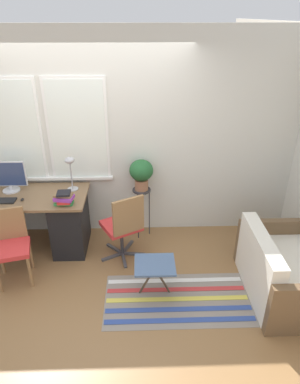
% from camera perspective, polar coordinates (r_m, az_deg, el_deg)
% --- Properties ---
extents(ground_plane, '(14.00, 14.00, 0.00)m').
position_cam_1_polar(ground_plane, '(4.46, -9.29, -11.56)').
color(ground_plane, olive).
extents(wall_back_with_window, '(9.00, 0.12, 2.70)m').
position_cam_1_polar(wall_back_with_window, '(4.52, -9.77, 8.68)').
color(wall_back_with_window, silver).
rests_on(wall_back_with_window, ground_plane).
extents(desk, '(1.76, 0.73, 0.78)m').
position_cam_1_polar(desk, '(4.74, -20.78, -4.54)').
color(desk, brown).
rests_on(desk, ground_plane).
extents(monitor, '(0.43, 0.22, 0.40)m').
position_cam_1_polar(monitor, '(4.64, -22.47, 2.36)').
color(monitor, silver).
rests_on(monitor, desk).
extents(keyboard, '(0.34, 0.14, 0.02)m').
position_cam_1_polar(keyboard, '(4.49, -23.57, -1.36)').
color(keyboard, black).
rests_on(keyboard, desk).
extents(mouse, '(0.04, 0.06, 0.03)m').
position_cam_1_polar(mouse, '(4.42, -20.52, -1.19)').
color(mouse, black).
rests_on(mouse, desk).
extents(desk_lamp, '(0.14, 0.14, 0.44)m').
position_cam_1_polar(desk_lamp, '(4.38, -13.16, 4.28)').
color(desk_lamp, '#ADADB2').
rests_on(desk_lamp, desk).
extents(book_stack, '(0.24, 0.19, 0.15)m').
position_cam_1_polar(book_stack, '(4.16, -14.16, -1.02)').
color(book_stack, green).
rests_on(book_stack, desk).
extents(desk_chair_wooden, '(0.47, 0.48, 0.85)m').
position_cam_1_polar(desk_chair_wooden, '(4.23, -22.10, -8.02)').
color(desk_chair_wooden, olive).
rests_on(desk_chair_wooden, ground_plane).
extents(office_chair_swivel, '(0.58, 0.58, 0.93)m').
position_cam_1_polar(office_chair_swivel, '(4.21, -4.42, -5.58)').
color(office_chair_swivel, '#47474C').
rests_on(office_chair_swivel, ground_plane).
extents(couch_loveseat, '(0.81, 1.21, 0.74)m').
position_cam_1_polar(couch_loveseat, '(4.12, 21.31, -12.49)').
color(couch_loveseat, white).
rests_on(couch_loveseat, ground_plane).
extents(plant_stand, '(0.24, 0.24, 0.71)m').
position_cam_1_polar(plant_stand, '(4.59, -1.40, -0.68)').
color(plant_stand, '#333338').
rests_on(plant_stand, ground_plane).
extents(potted_plant, '(0.31, 0.31, 0.42)m').
position_cam_1_polar(potted_plant, '(4.44, -1.46, 3.29)').
color(potted_plant, '#9E6B4C').
rests_on(potted_plant, plant_stand).
extents(floor_rug_striped, '(1.59, 0.81, 0.01)m').
position_cam_1_polar(floor_rug_striped, '(3.95, 4.57, -17.38)').
color(floor_rug_striped, gray).
rests_on(floor_rug_striped, ground_plane).
extents(folding_stool, '(0.44, 0.37, 0.41)m').
position_cam_1_polar(folding_stool, '(3.76, 0.80, -12.30)').
color(folding_stool, slate).
rests_on(folding_stool, ground_plane).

